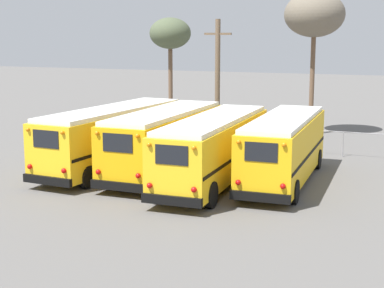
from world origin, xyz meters
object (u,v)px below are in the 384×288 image
at_px(school_bus_3, 284,147).
at_px(bare_tree_1, 314,15).
at_px(utility_pole, 218,78).
at_px(school_bus_1, 165,140).
at_px(bare_tree_0, 170,35).
at_px(school_bus_2, 214,147).
at_px(school_bus_0, 114,136).

relative_size(school_bus_3, bare_tree_1, 1.01).
distance_m(utility_pole, bare_tree_1, 7.82).
bearing_deg(school_bus_1, bare_tree_0, 113.92).
height_order(school_bus_1, bare_tree_0, bare_tree_0).
height_order(utility_pole, bare_tree_0, bare_tree_0).
bearing_deg(school_bus_3, bare_tree_0, 130.84).
bearing_deg(school_bus_3, bare_tree_1, 96.50).
bearing_deg(bare_tree_1, school_bus_3, -83.50).
bearing_deg(school_bus_2, bare_tree_0, 121.09).
bearing_deg(bare_tree_0, school_bus_1, -66.08).
bearing_deg(bare_tree_1, bare_tree_0, 177.29).
height_order(school_bus_3, utility_pole, utility_pole).
distance_m(school_bus_0, school_bus_1, 2.89).
bearing_deg(utility_pole, school_bus_3, -54.43).
distance_m(school_bus_0, school_bus_2, 5.84).
bearing_deg(bare_tree_1, utility_pole, -140.89).
bearing_deg(school_bus_3, school_bus_0, -176.69).
bearing_deg(school_bus_0, school_bus_2, -8.64).
bearing_deg(school_bus_0, utility_pole, 79.30).
bearing_deg(school_bus_2, school_bus_1, 162.60).
bearing_deg(bare_tree_0, school_bus_0, -76.15).
height_order(bare_tree_0, bare_tree_1, bare_tree_1).
bearing_deg(school_bus_0, school_bus_1, 0.54).
relative_size(school_bus_0, school_bus_2, 1.01).
bearing_deg(school_bus_0, bare_tree_1, 63.47).
relative_size(school_bus_1, bare_tree_0, 1.22).
bearing_deg(utility_pole, bare_tree_1, 39.11).
xyz_separation_m(school_bus_3, utility_pole, (-6.77, 9.47, 2.31)).
bearing_deg(bare_tree_1, school_bus_0, -116.53).
xyz_separation_m(school_bus_0, school_bus_3, (8.66, 0.50, -0.03)).
bearing_deg(school_bus_3, utility_pole, 125.57).
bearing_deg(utility_pole, school_bus_1, -84.24).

